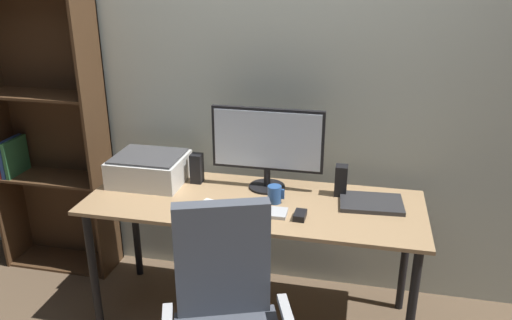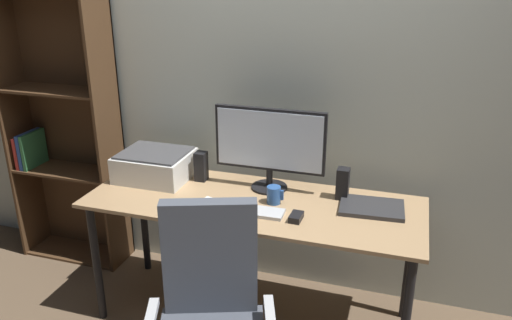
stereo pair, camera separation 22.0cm
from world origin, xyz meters
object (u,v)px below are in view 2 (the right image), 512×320
(desk, at_px, (253,215))
(keyboard, at_px, (255,211))
(coffee_mug, at_px, (274,195))
(speaker_left, at_px, (201,166))
(bookshelf, at_px, (64,131))
(mouse, at_px, (296,217))
(printer, at_px, (155,165))
(laptop, at_px, (372,208))
(monitor, at_px, (270,144))
(speaker_right, at_px, (343,184))

(desk, bearing_deg, keyboard, -67.14)
(coffee_mug, distance_m, speaker_left, 0.51)
(desk, height_order, bookshelf, bookshelf)
(mouse, bearing_deg, keyboard, 179.25)
(keyboard, xyz_separation_m, speaker_left, (-0.42, 0.30, 0.08))
(mouse, relative_size, printer, 0.24)
(printer, bearing_deg, laptop, -1.71)
(laptop, bearing_deg, monitor, 166.60)
(mouse, bearing_deg, speaker_left, 155.85)
(desk, xyz_separation_m, monitor, (0.04, 0.18, 0.35))
(mouse, xyz_separation_m, bookshelf, (-1.67, 0.47, 0.13))
(mouse, height_order, speaker_right, speaker_right)
(speaker_left, bearing_deg, monitor, 1.11)
(coffee_mug, height_order, laptop, coffee_mug)
(desk, bearing_deg, monitor, 78.30)
(speaker_left, bearing_deg, laptop, -5.10)
(desk, bearing_deg, speaker_left, 154.66)
(laptop, bearing_deg, mouse, -150.31)
(mouse, distance_m, speaker_right, 0.37)
(speaker_right, bearing_deg, monitor, 178.89)
(monitor, xyz_separation_m, printer, (-0.67, -0.06, -0.18))
(speaker_right, bearing_deg, printer, -177.34)
(speaker_right, height_order, printer, speaker_right)
(laptop, relative_size, speaker_right, 1.88)
(coffee_mug, xyz_separation_m, speaker_right, (0.33, 0.16, 0.04))
(desk, xyz_separation_m, laptop, (0.61, 0.09, 0.09))
(coffee_mug, height_order, bookshelf, bookshelf)
(coffee_mug, height_order, printer, printer)
(monitor, xyz_separation_m, coffee_mug, (0.07, -0.17, -0.22))
(monitor, relative_size, speaker_left, 3.60)
(keyboard, bearing_deg, speaker_right, 36.72)
(monitor, relative_size, coffee_mug, 6.61)
(bookshelf, bearing_deg, speaker_right, -4.71)
(keyboard, xyz_separation_m, coffee_mug, (0.06, 0.14, 0.04))
(coffee_mug, relative_size, printer, 0.23)
(coffee_mug, xyz_separation_m, bookshelf, (-1.51, 0.32, 0.10))
(coffee_mug, relative_size, speaker_right, 0.54)
(desk, height_order, speaker_left, speaker_left)
(monitor, height_order, keyboard, monitor)
(monitor, bearing_deg, printer, -175.08)
(monitor, relative_size, laptop, 1.91)
(laptop, relative_size, printer, 0.80)
(coffee_mug, relative_size, speaker_left, 0.54)
(monitor, height_order, mouse, monitor)
(keyboard, xyz_separation_m, printer, (-0.69, 0.25, 0.07))
(desk, distance_m, monitor, 0.39)
(speaker_left, relative_size, bookshelf, 0.09)
(coffee_mug, bearing_deg, keyboard, -112.83)
(keyboard, distance_m, speaker_right, 0.50)
(printer, relative_size, bookshelf, 0.22)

